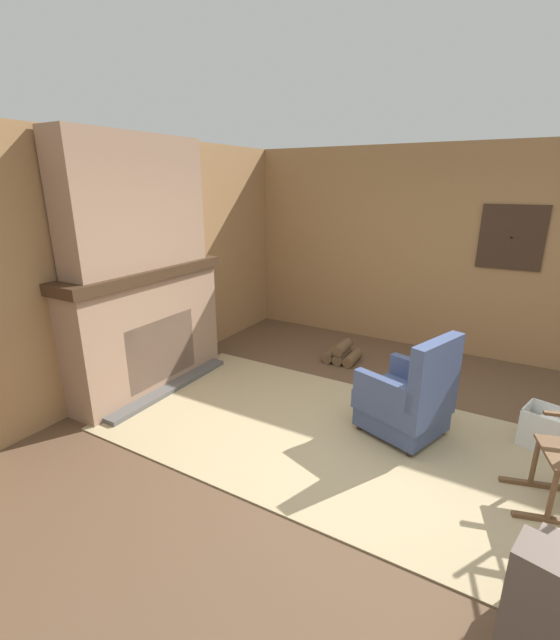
{
  "coord_description": "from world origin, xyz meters",
  "views": [
    {
      "loc": [
        0.9,
        -3.12,
        2.22
      ],
      "look_at": [
        -1.15,
        0.42,
        0.9
      ],
      "focal_mm": 24.0,
      "sensor_mm": 36.0,
      "label": 1
    }
  ],
  "objects_px": {
    "firewood_stack": "(342,354)",
    "laundry_basket": "(551,431)",
    "armchair": "(408,400)",
    "oil_lamp_vase": "(85,268)",
    "storage_case": "(178,253)"
  },
  "relations": [
    {
      "from": "armchair",
      "to": "firewood_stack",
      "type": "bearing_deg",
      "value": -29.24
    },
    {
      "from": "oil_lamp_vase",
      "to": "firewood_stack",
      "type": "bearing_deg",
      "value": 55.06
    },
    {
      "from": "firewood_stack",
      "to": "laundry_basket",
      "type": "height_order",
      "value": "laundry_basket"
    },
    {
      "from": "firewood_stack",
      "to": "oil_lamp_vase",
      "type": "height_order",
      "value": "oil_lamp_vase"
    },
    {
      "from": "laundry_basket",
      "to": "oil_lamp_vase",
      "type": "relative_size",
      "value": 1.81
    },
    {
      "from": "laundry_basket",
      "to": "armchair",
      "type": "bearing_deg",
      "value": -160.46
    },
    {
      "from": "storage_case",
      "to": "firewood_stack",
      "type": "bearing_deg",
      "value": 34.37
    },
    {
      "from": "laundry_basket",
      "to": "storage_case",
      "type": "xyz_separation_m",
      "value": [
        -3.95,
        -0.23,
        1.26
      ]
    },
    {
      "from": "armchair",
      "to": "firewood_stack",
      "type": "height_order",
      "value": "armchair"
    },
    {
      "from": "firewood_stack",
      "to": "laundry_basket",
      "type": "distance_m",
      "value": 2.46
    },
    {
      "from": "firewood_stack",
      "to": "oil_lamp_vase",
      "type": "distance_m",
      "value": 3.2
    },
    {
      "from": "firewood_stack",
      "to": "storage_case",
      "type": "relative_size",
      "value": 1.62
    },
    {
      "from": "laundry_basket",
      "to": "storage_case",
      "type": "distance_m",
      "value": 4.15
    },
    {
      "from": "storage_case",
      "to": "laundry_basket",
      "type": "bearing_deg",
      "value": 3.31
    },
    {
      "from": "armchair",
      "to": "oil_lamp_vase",
      "type": "xyz_separation_m",
      "value": [
        -2.81,
        -1.06,
        1.1
      ]
    }
  ]
}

